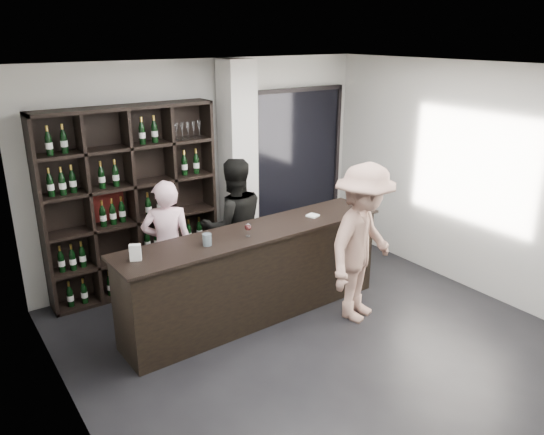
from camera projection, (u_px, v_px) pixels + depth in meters
floor at (332, 352)px, 5.65m from camera, size 5.00×5.50×0.01m
wine_shelf at (132, 203)px, 6.63m from camera, size 2.20×0.35×2.40m
structural_column at (238, 168)px, 7.28m from camera, size 0.40×0.40×2.90m
glass_panel at (298, 158)px, 8.10m from camera, size 1.60×0.08×2.10m
tasting_counter at (256, 274)px, 6.19m from camera, size 3.32×0.69×1.09m
taster_pink at (168, 247)px, 6.28m from camera, size 0.70×0.59×1.63m
taster_black at (234, 226)px, 6.74m from camera, size 0.99×0.85×1.77m
customer at (363, 244)px, 6.05m from camera, size 1.38×1.07×1.87m
wine_glass at (248, 229)px, 5.80m from camera, size 0.09×0.09×0.18m
spit_cup at (207, 240)px, 5.57m from camera, size 0.12×0.12×0.13m
napkin_stack at (313, 216)px, 6.46m from camera, size 0.16×0.16×0.02m
card_stand at (135, 253)px, 5.20m from camera, size 0.12×0.10×0.17m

